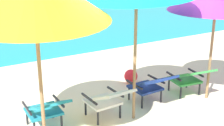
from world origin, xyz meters
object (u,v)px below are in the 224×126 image
(swim_buoy, at_px, (15,22))
(lounge_chair_far_right, at_px, (190,77))
(lounge_chair_near_left, at_px, (108,99))
(beach_ball, at_px, (131,76))
(lounge_chair_near_right, at_px, (151,85))
(lounge_chair_far_left, at_px, (46,109))

(swim_buoy, height_order, lounge_chair_far_right, lounge_chair_far_right)
(lounge_chair_near_left, distance_m, beach_ball, 1.76)
(lounge_chair_far_right, distance_m, beach_ball, 1.34)
(lounge_chair_far_right, bearing_deg, lounge_chair_near_right, 174.60)
(swim_buoy, xyz_separation_m, lounge_chair_near_left, (-0.63, -8.55, 0.31))
(lounge_chair_far_right, bearing_deg, lounge_chair_far_left, 177.31)
(swim_buoy, relative_size, lounge_chair_far_left, 1.82)
(swim_buoy, relative_size, beach_ball, 5.40)
(swim_buoy, bearing_deg, lounge_chair_near_right, -87.62)
(beach_ball, bearing_deg, lounge_chair_near_left, -136.06)
(lounge_chair_near_right, xyz_separation_m, beach_ball, (0.28, 1.09, -0.26))
(lounge_chair_far_left, xyz_separation_m, lounge_chair_far_right, (2.85, -0.13, 0.00))
(lounge_chair_far_left, relative_size, lounge_chair_near_right, 0.99)
(lounge_chair_near_left, bearing_deg, beach_ball, 43.94)
(swim_buoy, bearing_deg, lounge_chair_far_left, -100.97)
(swim_buoy, xyz_separation_m, lounge_chair_near_right, (0.35, -8.43, 0.31))
(lounge_chair_near_left, xyz_separation_m, beach_ball, (1.26, 1.21, -0.26))
(swim_buoy, distance_m, beach_ball, 7.37)
(lounge_chair_near_left, relative_size, lounge_chair_far_right, 0.96)
(lounge_chair_near_left, bearing_deg, lounge_chair_near_right, 7.29)
(swim_buoy, distance_m, lounge_chair_near_right, 8.44)
(lounge_chair_near_left, relative_size, beach_ball, 3.04)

